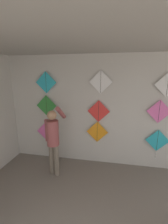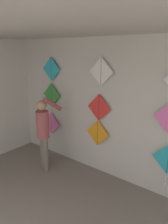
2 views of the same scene
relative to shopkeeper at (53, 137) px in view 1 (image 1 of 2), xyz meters
name	(u,v)px [view 1 (image 1 of 2)]	position (x,y,z in m)	size (l,w,h in m)	color
back_panel	(100,112)	(0.98, 0.75, 0.46)	(5.59, 0.06, 2.80)	beige
ceiling_slab	(88,27)	(0.98, -1.16, 1.88)	(5.59, 4.56, 0.04)	#A8A399
shopkeeper	(53,137)	(0.00, 0.00, 0.00)	(0.41, 0.53, 1.67)	#726656
kite_0	(47,131)	(-0.46, 0.66, -0.14)	(0.55, 0.01, 0.55)	pink
kite_1	(97,132)	(0.93, 0.66, -0.06)	(0.55, 0.01, 0.55)	orange
kite_2	(157,142)	(2.40, 0.66, -0.21)	(0.55, 0.04, 0.76)	#28B2C6
kite_3	(46,106)	(-0.42, 0.66, 0.58)	(0.55, 0.01, 0.55)	#338C38
kite_4	(99,111)	(0.95, 0.66, 0.49)	(0.55, 0.01, 0.55)	red
kite_5	(159,112)	(2.35, 0.66, 0.55)	(0.55, 0.01, 0.55)	pink
kite_6	(46,82)	(-0.40, 0.66, 1.19)	(0.55, 0.01, 0.55)	#28B2C6
kite_7	(101,82)	(0.99, 0.66, 1.21)	(0.55, 0.01, 0.55)	white
kite_8	(168,85)	(2.46, 0.66, 1.16)	(0.55, 0.01, 0.55)	white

